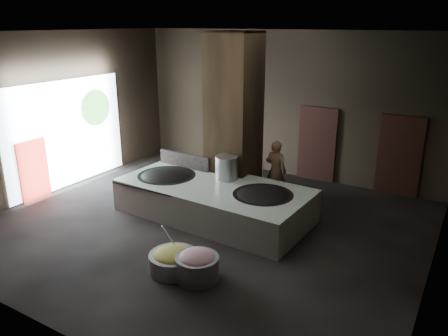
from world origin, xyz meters
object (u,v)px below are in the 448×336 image
Objects in this scene: cook at (276,170)px; hearth_platform at (214,200)px; wok_left at (167,178)px; veg_basin at (174,262)px; wok_right at (263,198)px; stock_pot at (227,168)px; meat_basin at (197,268)px.

hearth_platform is at bearing 65.24° from cook.
wok_left is 1.54× the size of veg_basin.
wok_left reaches higher than veg_basin.
wok_right is at bearing 76.51° from veg_basin.
hearth_platform is 2.06m from cook.
stock_pot is 3.37m from veg_basin.
stock_pot is at bearing 158.96° from wok_right.
hearth_platform is 4.90× the size of veg_basin.
cook is 4.49m from meat_basin.
veg_basin is (-0.64, -2.67, -0.57)m from wok_right.
wok_left is 1.66m from stock_pot.
wok_left is 0.91× the size of cook.
cook is 1.71× the size of veg_basin.
wok_left is 1.07× the size of wok_right.
veg_basin is at bearing -179.70° from meat_basin.
wok_right reaches higher than veg_basin.
meat_basin is (0.39, -4.43, -0.61)m from cook.
meat_basin is at bearing -68.95° from stock_pot.
stock_pot reaches higher than wok_right.
veg_basin is 0.56m from meat_basin.
wok_left is 3.41m from veg_basin.
veg_basin is (-0.17, -4.43, -0.66)m from cook.
cook is at bearing 95.05° from meat_basin.
stock_pot reaches higher than wok_left.
hearth_platform is 5.70× the size of meat_basin.
meat_basin is at bearing -43.36° from wok_left.
wok_right reaches higher than hearth_platform.
wok_right is at bearing 88.26° from meat_basin.
stock_pot is 0.74× the size of meat_basin.
stock_pot reaches higher than hearth_platform.
wok_left is at bearing 39.73° from cook.
wok_right is at bearing -21.04° from stock_pot.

